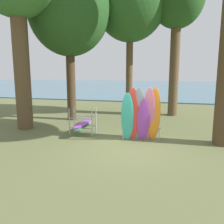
{
  "coord_description": "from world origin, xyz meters",
  "views": [
    {
      "loc": [
        1.43,
        -9.07,
        3.08
      ],
      "look_at": [
        -1.06,
        1.55,
        1.1
      ],
      "focal_mm": 39.07,
      "sensor_mm": 36.0,
      "label": 1
    }
  ],
  "objects_px": {
    "leaning_board_pile": "(141,116)",
    "board_storage_rack": "(83,124)",
    "tree_mid_behind": "(177,0)",
    "tree_far_right_back": "(69,9)"
  },
  "relations": [
    {
      "from": "leaning_board_pile",
      "to": "tree_far_right_back",
      "type": "bearing_deg",
      "value": 141.9
    },
    {
      "from": "tree_mid_behind",
      "to": "leaning_board_pile",
      "type": "relative_size",
      "value": 3.99
    },
    {
      "from": "leaning_board_pile",
      "to": "board_storage_rack",
      "type": "xyz_separation_m",
      "value": [
        -2.79,
        0.61,
        -0.63
      ]
    },
    {
      "from": "tree_far_right_back",
      "to": "board_storage_rack",
      "type": "xyz_separation_m",
      "value": [
        1.77,
        -2.97,
        -5.88
      ]
    },
    {
      "from": "leaning_board_pile",
      "to": "board_storage_rack",
      "type": "bearing_deg",
      "value": 167.74
    },
    {
      "from": "leaning_board_pile",
      "to": "tree_mid_behind",
      "type": "bearing_deg",
      "value": 77.93
    },
    {
      "from": "tree_mid_behind",
      "to": "leaning_board_pile",
      "type": "xyz_separation_m",
      "value": [
        -1.36,
        -6.35,
        -6.05
      ]
    },
    {
      "from": "tree_mid_behind",
      "to": "tree_far_right_back",
      "type": "height_order",
      "value": "tree_mid_behind"
    },
    {
      "from": "board_storage_rack",
      "to": "tree_mid_behind",
      "type": "bearing_deg",
      "value": 54.16
    },
    {
      "from": "tree_mid_behind",
      "to": "tree_far_right_back",
      "type": "xyz_separation_m",
      "value": [
        -5.92,
        -2.78,
        -0.8
      ]
    }
  ]
}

